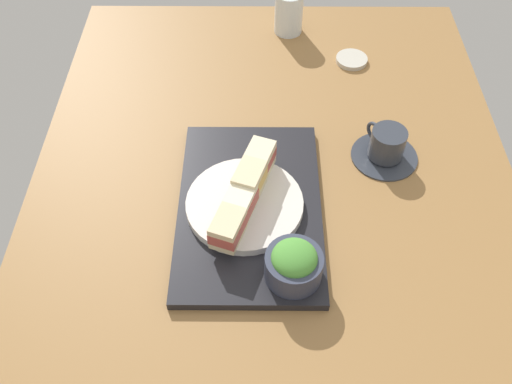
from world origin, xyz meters
TOP-DOWN VIEW (x-y plane):
  - ground_plane at (0.00, 0.00)cm, footprint 140.00×100.00cm
  - serving_tray at (2.15, -4.80)cm, footprint 43.33×27.71cm
  - sandwich_plate at (2.74, -5.76)cm, footprint 22.60×22.60cm
  - sandwich_nearmost at (-5.47, -3.00)cm, footprint 8.32×6.96cm
  - sandwich_inner_near at (0.00, -4.84)cm, footprint 8.62×7.04cm
  - sandwich_inner_far at (5.47, -6.68)cm, footprint 8.76×7.35cm
  - sandwich_farmost at (10.95, -8.51)cm, footprint 8.38×7.08cm
  - salad_bowl at (17.76, 3.00)cm, footprint 10.11×10.11cm
  - coffee_cup at (-12.61, 23.60)cm, footprint 14.13×14.13cm
  - drinking_glass at (-58.34, 4.55)cm, footprint 7.32×7.32cm
  - small_sauce_dish at (-45.27, 20.11)cm, footprint 7.82×7.82cm

SIDE VIEW (x-z plane):
  - ground_plane at x=0.00cm, z-range -3.00..0.00cm
  - small_sauce_dish at x=-45.27cm, z-range 0.00..1.13cm
  - serving_tray at x=2.15cm, z-range 0.00..1.88cm
  - sandwich_plate at x=2.74cm, z-range 1.88..3.62cm
  - coffee_cup at x=-12.61cm, z-range -0.58..6.70cm
  - salad_bowl at x=17.76cm, z-range 1.68..9.21cm
  - drinking_glass at x=-58.34cm, z-range 0.00..10.90cm
  - sandwich_inner_far at x=5.47cm, z-range 3.62..8.74cm
  - sandwich_farmost at x=10.95cm, z-range 3.62..8.90cm
  - sandwich_nearmost at x=-5.47cm, z-range 3.62..9.25cm
  - sandwich_inner_near at x=0.00cm, z-range 3.62..9.46cm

